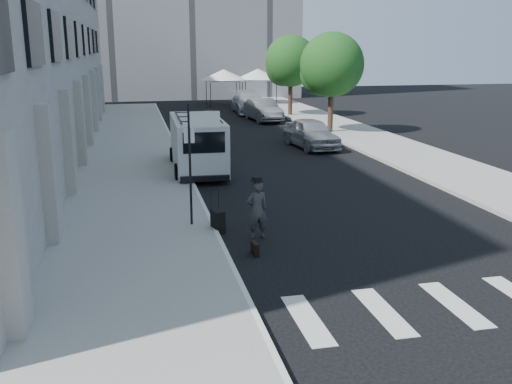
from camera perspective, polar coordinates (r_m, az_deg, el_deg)
name	(u,v)px	position (r m, az deg, el deg)	size (l,w,h in m)	color
ground	(310,261)	(14.37, 5.39, -6.88)	(120.00, 120.00, 0.00)	black
sidewalk_left	(132,152)	(29.19, -12.34, 3.96)	(4.50, 48.00, 0.15)	gray
sidewalk_right	(351,132)	(35.65, 9.53, 5.94)	(4.00, 56.00, 0.15)	gray
sign_pole	(198,139)	(16.24, -5.86, 5.30)	(1.03, 0.07, 3.50)	black
tree_near	(329,67)	(34.92, 7.36, 12.28)	(3.80, 3.83, 6.03)	black
tree_far	(289,63)	(43.50, 3.31, 12.77)	(3.80, 3.83, 6.03)	black
tent_left	(224,75)	(51.45, -3.25, 11.61)	(4.00, 4.00, 3.20)	black
tent_right	(258,74)	(52.54, 0.18, 11.69)	(4.00, 4.00, 3.20)	black
businessman	(257,210)	(15.72, 0.10, -1.78)	(0.60, 0.39, 1.64)	#343436
briefcase	(255,249)	(14.66, -0.11, -5.68)	(0.12, 0.44, 0.34)	black
suitcase	(218,221)	(16.34, -3.83, -2.95)	(0.39, 0.51, 1.26)	black
cargo_van	(197,143)	(24.43, -5.92, 4.86)	(2.24, 6.09, 2.28)	silver
parked_car_a	(311,133)	(30.11, 5.55, 5.88)	(1.83, 4.54, 1.55)	#929499
parked_car_b	(263,110)	(40.86, 0.71, 8.19)	(1.65, 4.72, 1.56)	#54585C
parked_car_c	(249,103)	(45.72, -0.72, 8.94)	(2.37, 5.83, 1.69)	#AFB0B7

